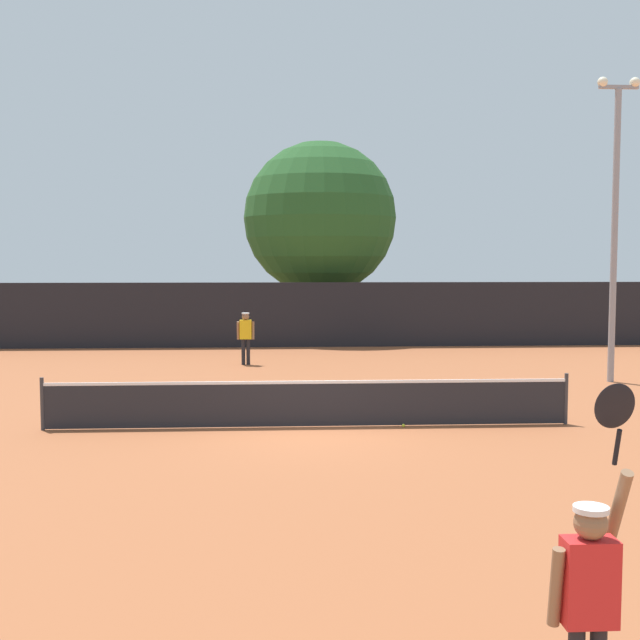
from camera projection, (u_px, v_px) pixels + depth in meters
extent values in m
plane|color=#9E5633|center=(309.00, 427.00, 16.45)|extent=(120.00, 120.00, 0.00)
cube|color=#232328|center=(309.00, 404.00, 16.41)|extent=(10.76, 0.03, 0.91)
cube|color=white|center=(309.00, 382.00, 16.38)|extent=(10.76, 0.04, 0.06)
cylinder|color=#333338|center=(42.00, 404.00, 16.11)|extent=(0.08, 0.08, 1.07)
cylinder|color=#333338|center=(566.00, 399.00, 16.70)|extent=(0.08, 0.08, 1.07)
cube|color=black|center=(293.00, 315.00, 31.22)|extent=(33.72, 0.12, 2.53)
cube|color=red|center=(589.00, 582.00, 5.69)|extent=(0.38, 0.22, 0.63)
sphere|color=#8C6647|center=(591.00, 523.00, 5.66)|extent=(0.24, 0.24, 0.24)
cylinder|color=white|center=(591.00, 509.00, 5.65)|extent=(0.25, 0.25, 0.04)
cylinder|color=#8C6647|center=(556.00, 587.00, 5.68)|extent=(0.09, 0.18, 0.60)
cylinder|color=#8C6647|center=(619.00, 505.00, 5.75)|extent=(0.09, 0.33, 0.57)
cylinder|color=black|center=(617.00, 447.00, 5.78)|extent=(0.04, 0.11, 0.28)
ellipsoid|color=black|center=(615.00, 406.00, 5.82)|extent=(0.30, 0.13, 0.36)
cube|color=yellow|center=(246.00, 329.00, 26.00)|extent=(0.38, 0.22, 0.62)
sphere|color=#8C6647|center=(246.00, 316.00, 25.97)|extent=(0.24, 0.24, 0.24)
cylinder|color=white|center=(245.00, 313.00, 25.96)|extent=(0.25, 0.25, 0.04)
cylinder|color=black|center=(243.00, 352.00, 26.05)|extent=(0.12, 0.12, 0.84)
cylinder|color=black|center=(248.00, 352.00, 26.06)|extent=(0.12, 0.12, 0.84)
cylinder|color=#8C6647|center=(238.00, 330.00, 25.99)|extent=(0.09, 0.18, 0.59)
cylinder|color=#8C6647|center=(253.00, 330.00, 26.02)|extent=(0.09, 0.16, 0.59)
sphere|color=#CCE033|center=(403.00, 425.00, 16.44)|extent=(0.07, 0.07, 0.07)
cylinder|color=gray|center=(614.00, 237.00, 22.19)|extent=(0.18, 0.18, 8.09)
cube|color=gray|center=(619.00, 87.00, 21.87)|extent=(1.10, 0.10, 0.10)
sphere|color=#F2EDCC|center=(603.00, 82.00, 21.84)|extent=(0.28, 0.28, 0.28)
sphere|color=#F2EDCC|center=(635.00, 82.00, 21.89)|extent=(0.28, 0.28, 0.28)
cylinder|color=brown|center=(320.00, 307.00, 34.74)|extent=(0.56, 0.56, 2.73)
sphere|color=#235123|center=(320.00, 218.00, 34.45)|extent=(6.56, 6.56, 6.56)
cube|color=white|center=(333.00, 319.00, 37.95)|extent=(2.23, 4.34, 0.90)
cube|color=#2D333D|center=(333.00, 303.00, 37.59)|extent=(1.87, 2.33, 0.64)
cylinder|color=black|center=(313.00, 323.00, 39.32)|extent=(0.22, 0.60, 0.60)
cylinder|color=black|center=(348.00, 323.00, 39.41)|extent=(0.22, 0.60, 0.60)
cylinder|color=black|center=(316.00, 328.00, 36.53)|extent=(0.22, 0.60, 0.60)
cylinder|color=black|center=(353.00, 328.00, 36.63)|extent=(0.22, 0.60, 0.60)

